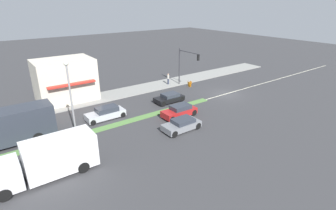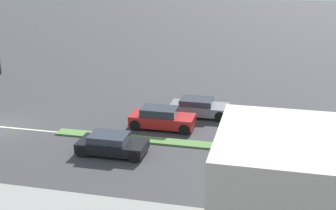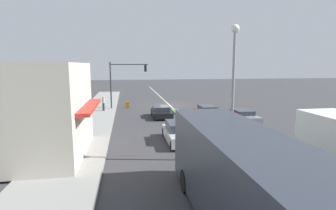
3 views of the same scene
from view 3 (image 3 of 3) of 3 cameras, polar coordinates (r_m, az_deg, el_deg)
name	(u,v)px [view 3 (image 3 of 3)]	position (r m, az deg, el deg)	size (l,w,h in m)	color
ground_plane	(212,144)	(18.44, 9.52, -8.31)	(160.00, 160.00, 0.00)	#38383A
sidewalk_right	(74,152)	(17.34, -19.80, -9.62)	(4.00, 73.00, 0.12)	gray
lane_marking_center	(169,105)	(35.56, 0.26, 0.05)	(0.16, 60.00, 0.01)	beige
building_corner_store	(38,110)	(16.81, -26.49, -0.96)	(5.84, 7.16, 5.36)	beige
traffic_signal_main	(123,77)	(32.27, -9.86, 5.99)	(4.59, 0.34, 5.60)	#333338
street_lamp	(233,76)	(14.62, 14.07, 6.16)	(0.44, 0.44, 7.37)	gray
pedestrian	(103,103)	(31.09, -13.88, 0.42)	(0.34, 0.34, 1.69)	#282D42
warning_aframe_sign	(127,105)	(33.15, -8.84, 0.05)	(0.45, 0.53, 0.84)	orange
city_bus	(254,193)	(8.25, 18.20, -17.71)	(2.56, 11.00, 3.26)	#2D333D
suv_grey	(243,116)	(25.48, 15.99, -2.39)	(1.85, 3.98, 1.21)	slate
suv_black	(161,112)	(27.02, -1.46, -1.51)	(1.87, 3.85, 1.15)	black
hatchback_red	(208,113)	(26.21, 8.66, -1.71)	(1.75, 4.09, 1.37)	#AD1E1E
sedan_silver	(178,133)	(18.47, 2.23, -6.06)	(1.73, 4.33, 1.38)	#B7BABF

